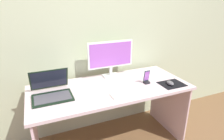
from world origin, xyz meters
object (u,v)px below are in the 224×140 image
Objects in this scene: mouse at (170,83)px; keyboard_external at (130,93)px; laptop at (51,91)px; phone_in_dock at (147,79)px; monitor at (111,57)px.

keyboard_external is at bearing -168.75° from mouse.
laptop is at bearing 159.92° from keyboard_external.
phone_in_dock is (-0.20, 0.13, 0.03)m from mouse.
keyboard_external is at bearing -152.72° from phone_in_dock.
phone_in_dock is at bearing 25.65° from keyboard_external.
monitor is 1.36× the size of keyboard_external.
monitor is at bearing 129.40° from phone_in_dock.
laptop reaches higher than keyboard_external.
phone_in_dock is at bearing 157.26° from mouse.
monitor reaches higher than laptop.
phone_in_dock is at bearing -50.60° from monitor.
laptop is 0.90× the size of keyboard_external.
phone_in_dock is at bearing -5.61° from laptop.
laptop is at bearing 174.39° from phone_in_dock.
monitor is 0.73m from laptop.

